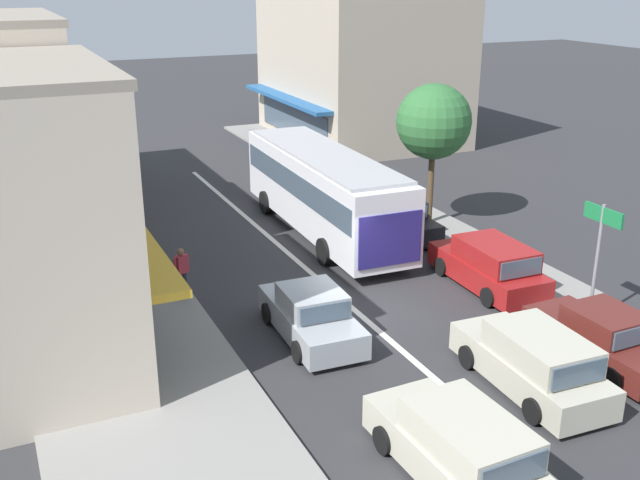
% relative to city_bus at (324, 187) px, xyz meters
% --- Properties ---
extents(ground_plane, '(140.00, 140.00, 0.00)m').
position_rel_city_bus_xyz_m(ground_plane, '(-2.07, -6.72, -1.88)').
color(ground_plane, '#2D2D30').
extents(lane_centre_line, '(0.20, 28.00, 0.01)m').
position_rel_city_bus_xyz_m(lane_centre_line, '(-2.07, -2.72, -1.88)').
color(lane_centre_line, silver).
rests_on(lane_centre_line, ground).
extents(sidewalk_left, '(5.20, 44.00, 0.14)m').
position_rel_city_bus_xyz_m(sidewalk_left, '(-8.87, -0.72, -1.81)').
color(sidewalk_left, gray).
rests_on(sidewalk_left, ground).
extents(kerb_right, '(2.80, 44.00, 0.12)m').
position_rel_city_bus_xyz_m(kerb_right, '(4.13, -0.72, -1.82)').
color(kerb_right, gray).
rests_on(kerb_right, ground).
extents(building_right_far, '(9.74, 11.81, 9.37)m').
position_rel_city_bus_xyz_m(building_right_far, '(9.41, 15.20, 2.80)').
color(building_right_far, '#B2A38E').
rests_on(building_right_far, ground).
extents(city_bus, '(2.99, 10.93, 3.23)m').
position_rel_city_bus_xyz_m(city_bus, '(0.00, 0.00, 0.00)').
color(city_bus, silver).
rests_on(city_bus, ground).
extents(wagon_adjacent_lane_lead, '(2.08, 4.57, 1.58)m').
position_rel_city_bus_xyz_m(wagon_adjacent_lane_lead, '(-0.20, -12.49, -1.14)').
color(wagon_adjacent_lane_lead, '#B7B29E').
rests_on(wagon_adjacent_lane_lead, ground).
extents(wagon_queue_far_back, '(2.05, 4.56, 1.58)m').
position_rel_city_bus_xyz_m(wagon_queue_far_back, '(-3.82, -14.68, -1.14)').
color(wagon_queue_far_back, '#B7B29E').
rests_on(wagon_queue_far_back, ground).
extents(sedan_behind_bus_near, '(2.03, 4.27, 1.47)m').
position_rel_city_bus_xyz_m(sedan_behind_bus_near, '(-3.97, -7.73, -1.22)').
color(sedan_behind_bus_near, '#9EA3A8').
rests_on(sedan_behind_bus_near, ground).
extents(parked_sedan_kerb_front, '(1.97, 4.24, 1.47)m').
position_rel_city_bus_xyz_m(parked_sedan_kerb_front, '(2.36, -12.12, -1.22)').
color(parked_sedan_kerb_front, '#561E19').
rests_on(parked_sedan_kerb_front, ground).
extents(parked_wagon_kerb_second, '(2.04, 4.55, 1.58)m').
position_rel_city_bus_xyz_m(parked_wagon_kerb_second, '(2.65, -6.94, -1.14)').
color(parked_wagon_kerb_second, maroon).
rests_on(parked_wagon_kerb_second, ground).
extents(parked_sedan_kerb_third, '(1.97, 4.24, 1.47)m').
position_rel_city_bus_xyz_m(parked_sedan_kerb_third, '(2.50, -1.30, -1.22)').
color(parked_sedan_kerb_third, black).
rests_on(parked_sedan_kerb_third, ground).
extents(traffic_light_downstreet, '(0.33, 0.24, 4.20)m').
position_rel_city_bus_xyz_m(traffic_light_downstreet, '(-6.36, 10.85, 0.97)').
color(traffic_light_downstreet, gray).
rests_on(traffic_light_downstreet, ground).
extents(directional_road_sign, '(0.10, 1.40, 3.60)m').
position_rel_city_bus_xyz_m(directional_road_sign, '(3.76, -10.28, 0.80)').
color(directional_road_sign, gray).
rests_on(directional_road_sign, ground).
extents(street_tree_right, '(2.92, 2.92, 5.65)m').
position_rel_city_bus_xyz_m(street_tree_right, '(4.31, -0.74, 2.29)').
color(street_tree_right, brown).
rests_on(street_tree_right, ground).
extents(pedestrian_with_handbag_near, '(0.63, 0.45, 1.63)m').
position_rel_city_bus_xyz_m(pedestrian_with_handbag_near, '(-6.64, -3.96, -0.81)').
color(pedestrian_with_handbag_near, '#232838').
rests_on(pedestrian_with_handbag_near, sidewalk_left).
extents(pedestrian_browsing_midblock, '(0.36, 0.51, 1.63)m').
position_rel_city_bus_xyz_m(pedestrian_browsing_midblock, '(-6.76, 6.90, -0.81)').
color(pedestrian_browsing_midblock, '#333338').
rests_on(pedestrian_browsing_midblock, sidewalk_left).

